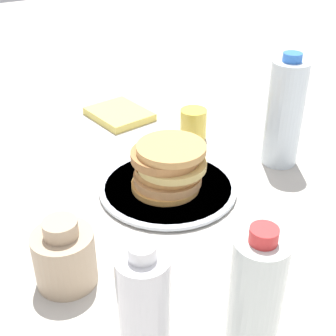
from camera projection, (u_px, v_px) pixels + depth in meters
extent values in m
plane|color=#BCB7AD|center=(154.00, 188.00, 0.98)|extent=(4.00, 4.00, 0.00)
cylinder|color=silver|center=(168.00, 188.00, 0.97)|extent=(0.26, 0.26, 0.01)
cylinder|color=silver|center=(168.00, 187.00, 0.97)|extent=(0.28, 0.28, 0.01)
cylinder|color=#C68C42|center=(165.00, 185.00, 0.96)|extent=(0.14, 0.14, 0.01)
cylinder|color=tan|center=(168.00, 178.00, 0.95)|extent=(0.14, 0.14, 0.02)
cylinder|color=#B47D42|center=(169.00, 168.00, 0.95)|extent=(0.14, 0.14, 0.02)
cylinder|color=#D7BA6B|center=(172.00, 164.00, 0.94)|extent=(0.14, 0.14, 0.01)
cylinder|color=#AD7542|center=(165.00, 156.00, 0.93)|extent=(0.14, 0.14, 0.02)
cylinder|color=tan|center=(171.00, 149.00, 0.93)|extent=(0.14, 0.14, 0.01)
cylinder|color=yellow|center=(193.00, 124.00, 1.15)|extent=(0.07, 0.07, 0.08)
cylinder|color=tan|center=(65.00, 258.00, 0.73)|extent=(0.10, 0.10, 0.09)
cylinder|color=tan|center=(60.00, 229.00, 0.70)|extent=(0.05, 0.05, 0.03)
cylinder|color=silver|center=(254.00, 310.00, 0.56)|extent=(0.06, 0.06, 0.21)
cylinder|color=red|center=(264.00, 235.00, 0.50)|extent=(0.03, 0.03, 0.02)
cylinder|color=white|center=(145.00, 321.00, 0.56)|extent=(0.06, 0.06, 0.20)
cylinder|color=white|center=(142.00, 252.00, 0.50)|extent=(0.03, 0.03, 0.02)
cylinder|color=silver|center=(284.00, 114.00, 1.01)|extent=(0.08, 0.08, 0.24)
cylinder|color=blue|center=(293.00, 57.00, 0.95)|extent=(0.04, 0.04, 0.02)
cube|color=#E5D166|center=(119.00, 114.00, 1.27)|extent=(0.18, 0.15, 0.02)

